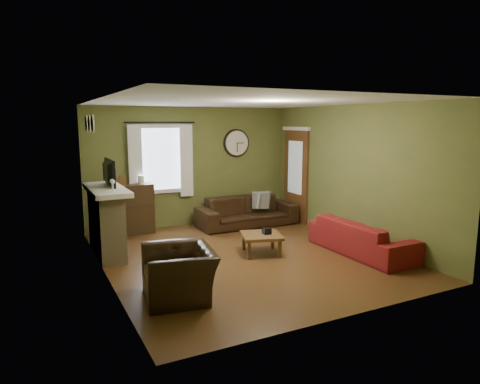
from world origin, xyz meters
name	(u,v)px	position (x,y,z in m)	size (l,w,h in m)	color
floor	(245,256)	(0.00, 0.00, 0.00)	(4.60, 5.20, 0.00)	#503218
ceiling	(246,102)	(0.00, 0.00, 2.60)	(4.60, 5.20, 0.00)	white
wall_left	(103,191)	(-2.30, 0.00, 1.30)	(0.00, 5.20, 2.60)	#5C642F
wall_right	(352,174)	(2.30, 0.00, 1.30)	(0.00, 5.20, 2.60)	#5C642F
wall_back	(191,167)	(0.00, 2.60, 1.30)	(4.60, 0.00, 2.60)	#5C642F
wall_front	(351,209)	(0.00, -2.60, 1.30)	(4.60, 0.00, 2.60)	#5C642F
fireplace	(106,224)	(-2.10, 1.15, 0.55)	(0.40, 1.40, 1.10)	tan
firebox	(118,236)	(-1.91, 1.15, 0.30)	(0.04, 0.60, 0.55)	black
mantel	(106,190)	(-2.07, 1.15, 1.14)	(0.58, 1.60, 0.08)	white
tv	(105,176)	(-2.05, 1.30, 1.35)	(0.60, 0.08, 0.35)	black
tv_screen	(110,173)	(-1.97, 1.30, 1.41)	(0.02, 0.62, 0.36)	#994C3F
medallion_left	(93,124)	(-2.28, 0.80, 2.25)	(0.28, 0.28, 0.03)	white
medallion_mid	(90,124)	(-2.28, 1.15, 2.25)	(0.28, 0.28, 0.03)	white
medallion_right	(87,124)	(-2.28, 1.50, 2.25)	(0.28, 0.28, 0.03)	white
window_pane	(160,159)	(-0.70, 2.58, 1.50)	(1.00, 0.02, 1.30)	silver
curtain_rod	(160,122)	(-0.70, 2.48, 2.27)	(0.03, 0.03, 1.50)	black
curtain_left	(135,163)	(-1.25, 2.48, 1.45)	(0.28, 0.04, 1.55)	white
curtain_right	(186,161)	(-0.15, 2.48, 1.45)	(0.28, 0.04, 1.55)	white
wall_clock	(237,143)	(1.10, 2.55, 1.80)	(0.64, 0.06, 0.64)	white
door	(296,176)	(2.27, 1.85, 1.05)	(0.05, 0.90, 2.10)	brown
bookshelf	(132,209)	(-1.39, 2.37, 0.51)	(0.86, 0.37, 1.02)	#312213
book	(136,187)	(-1.26, 2.43, 0.96)	(0.17, 0.23, 0.02)	brown
sofa_brown	(247,211)	(1.04, 1.93, 0.32)	(2.20, 0.86, 0.64)	black
pillow_left	(263,200)	(1.45, 1.93, 0.55)	(0.36, 0.11, 0.36)	gray
pillow_right	(261,200)	(1.38, 1.91, 0.55)	(0.37, 0.11, 0.37)	gray
sofa_red	(361,237)	(1.88, -0.77, 0.30)	(2.03, 0.79, 0.59)	maroon
armchair	(179,273)	(-1.58, -1.15, 0.33)	(1.01, 0.88, 0.65)	black
coffee_table	(261,244)	(0.31, -0.01, 0.18)	(0.66, 0.66, 0.35)	brown
tissue_box	(267,231)	(0.40, -0.04, 0.40)	(0.13, 0.13, 0.10)	black
wine_glass_a	(113,186)	(-2.05, 0.59, 1.28)	(0.07, 0.07, 0.19)	white
wine_glass_b	(112,185)	(-2.05, 0.69, 1.28)	(0.07, 0.07, 0.19)	white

